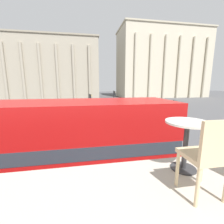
# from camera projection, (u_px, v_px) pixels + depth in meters

# --- Properties ---
(double_decker_bus) EXTENTS (10.51, 2.70, 4.07)m
(double_decker_bus) POSITION_uv_depth(u_px,v_px,m) (36.00, 150.00, 5.59)
(double_decker_bus) COLOR black
(double_decker_bus) RESTS_ON ground_plane
(cafe_dining_table) EXTENTS (0.60, 0.60, 0.73)m
(cafe_dining_table) POSITION_uv_depth(u_px,v_px,m) (186.00, 135.00, 2.14)
(cafe_dining_table) COLOR #2D2D30
(cafe_dining_table) RESTS_ON cafe_floor_slab
(cafe_chair_0) EXTENTS (0.40, 0.40, 0.91)m
(cafe_chair_0) POSITION_uv_depth(u_px,v_px,m) (208.00, 154.00, 1.58)
(cafe_chair_0) COLOR #D1B789
(cafe_chair_0) RESTS_ON cafe_floor_slab
(plaza_building_left) EXTENTS (32.63, 12.13, 20.69)m
(plaza_building_left) POSITION_uv_depth(u_px,v_px,m) (52.00, 68.00, 52.96)
(plaza_building_left) COLOR #A39984
(plaza_building_left) RESTS_ON ground_plane
(plaza_building_right) EXTENTS (33.13, 15.84, 24.85)m
(plaza_building_right) POSITION_uv_depth(u_px,v_px,m) (161.00, 64.00, 57.98)
(plaza_building_right) COLOR beige
(plaza_building_right) RESTS_ON ground_plane
(traffic_light_near) EXTENTS (0.42, 0.24, 3.25)m
(traffic_light_near) POSITION_uv_depth(u_px,v_px,m) (174.00, 111.00, 14.41)
(traffic_light_near) COLOR black
(traffic_light_near) RESTS_ON ground_plane
(traffic_light_mid) EXTENTS (0.42, 0.24, 3.46)m
(traffic_light_mid) POSITION_uv_depth(u_px,v_px,m) (90.00, 102.00, 20.82)
(traffic_light_mid) COLOR black
(traffic_light_mid) RESTS_ON ground_plane
(traffic_light_far) EXTENTS (0.42, 0.24, 3.57)m
(traffic_light_far) POSITION_uv_depth(u_px,v_px,m) (114.00, 97.00, 28.34)
(traffic_light_far) COLOR black
(traffic_light_far) RESTS_ON ground_plane
(car_navy) EXTENTS (4.20, 1.93, 1.35)m
(car_navy) POSITION_uv_depth(u_px,v_px,m) (106.00, 108.00, 25.74)
(car_navy) COLOR black
(car_navy) RESTS_ON ground_plane
(pedestrian_olive) EXTENTS (0.32, 0.32, 1.75)m
(pedestrian_olive) POSITION_uv_depth(u_px,v_px,m) (65.00, 108.00, 23.56)
(pedestrian_olive) COLOR #282B33
(pedestrian_olive) RESTS_ON ground_plane
(pedestrian_white) EXTENTS (0.32, 0.32, 1.73)m
(pedestrian_white) POSITION_uv_depth(u_px,v_px,m) (91.00, 102.00, 32.46)
(pedestrian_white) COLOR #282B33
(pedestrian_white) RESTS_ON ground_plane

